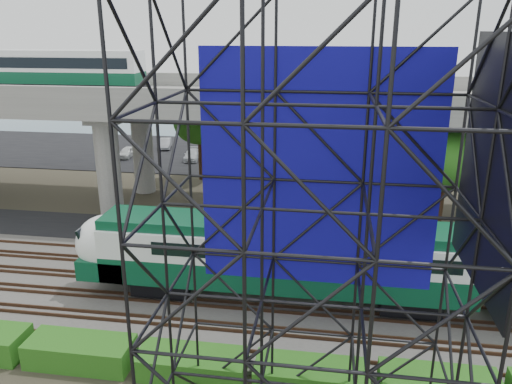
# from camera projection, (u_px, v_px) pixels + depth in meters

# --- Properties ---
(ground) EXTENTS (140.00, 140.00, 0.00)m
(ground) POSITION_uv_depth(u_px,v_px,m) (196.00, 317.00, 25.32)
(ground) COLOR #474233
(ground) RESTS_ON ground
(ballast_bed) EXTENTS (90.00, 12.00, 0.20)m
(ballast_bed) POSITION_uv_depth(u_px,v_px,m) (206.00, 296.00, 27.17)
(ballast_bed) COLOR slate
(ballast_bed) RESTS_ON ground
(service_road) EXTENTS (90.00, 5.00, 0.08)m
(service_road) POSITION_uv_depth(u_px,v_px,m) (235.00, 236.00, 35.18)
(service_road) COLOR black
(service_road) RESTS_ON ground
(parking_lot) EXTENTS (90.00, 18.00, 0.08)m
(parking_lot) POSITION_uv_depth(u_px,v_px,m) (274.00, 156.00, 57.26)
(parking_lot) COLOR black
(parking_lot) RESTS_ON ground
(harbor_water) EXTENTS (140.00, 40.00, 0.03)m
(harbor_water) POSITION_uv_depth(u_px,v_px,m) (291.00, 123.00, 77.94)
(harbor_water) COLOR #486677
(harbor_water) RESTS_ON ground
(rail_tracks) EXTENTS (90.00, 9.52, 0.16)m
(rail_tracks) POSITION_uv_depth(u_px,v_px,m) (206.00, 293.00, 27.12)
(rail_tracks) COLOR #472D1E
(rail_tracks) RESTS_ON ballast_bed
(commuter_train) EXTENTS (29.30, 3.06, 4.30)m
(commuter_train) POSITION_uv_depth(u_px,v_px,m) (324.00, 257.00, 25.41)
(commuter_train) COLOR black
(commuter_train) RESTS_ON rail_tracks
(overpass) EXTENTS (80.00, 12.00, 12.40)m
(overpass) POSITION_uv_depth(u_px,v_px,m) (234.00, 108.00, 37.96)
(overpass) COLOR #9E9B93
(overpass) RESTS_ON ground
(scaffold_tower) EXTENTS (9.36, 6.36, 15.00)m
(scaffold_tower) POSITION_uv_depth(u_px,v_px,m) (313.00, 260.00, 14.64)
(scaffold_tower) COLOR black
(scaffold_tower) RESTS_ON ground
(hedge_strip) EXTENTS (34.60, 1.80, 1.20)m
(hedge_strip) POSITION_uv_depth(u_px,v_px,m) (192.00, 363.00, 20.97)
(hedge_strip) COLOR #1F5B14
(hedge_strip) RESTS_ON ground
(trees) EXTENTS (40.94, 16.94, 7.69)m
(trees) POSITION_uv_depth(u_px,v_px,m) (190.00, 140.00, 39.46)
(trees) COLOR #382314
(trees) RESTS_ON ground
(suv) EXTENTS (6.02, 4.07, 1.53)m
(suv) POSITION_uv_depth(u_px,v_px,m) (146.00, 219.00, 36.05)
(suv) COLOR black
(suv) RESTS_ON service_road
(parked_cars) EXTENTS (36.45, 9.58, 1.26)m
(parked_cars) POSITION_uv_depth(u_px,v_px,m) (294.00, 152.00, 56.41)
(parked_cars) COLOR silver
(parked_cars) RESTS_ON parking_lot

